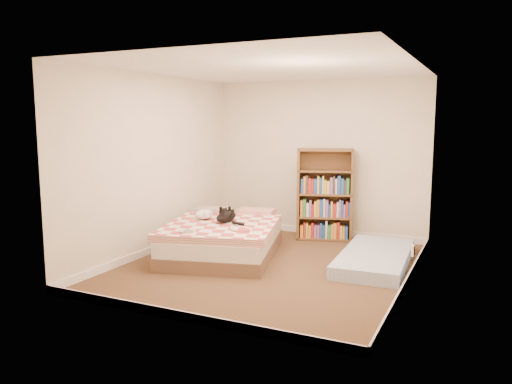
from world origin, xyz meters
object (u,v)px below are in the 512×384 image
at_px(black_cat, 228,216).
at_px(white_dog, 204,215).
at_px(bed, 225,238).
at_px(bookshelf, 325,206).
at_px(floor_mattress, 375,258).

bearing_deg(black_cat, white_dog, 143.33).
bearing_deg(white_dog, black_cat, -8.56).
distance_m(bed, bookshelf, 1.80).
xyz_separation_m(bed, black_cat, (0.04, 0.01, 0.31)).
height_order(bookshelf, floor_mattress, bookshelf).
bearing_deg(white_dog, bed, -9.75).
distance_m(bed, white_dog, 0.45).
distance_m(black_cat, white_dog, 0.38).
relative_size(bed, white_dog, 7.29).
xyz_separation_m(floor_mattress, white_dog, (-2.34, -0.42, 0.46)).
xyz_separation_m(floor_mattress, black_cat, (-1.96, -0.42, 0.47)).
relative_size(bed, floor_mattress, 1.23).
bearing_deg(bookshelf, floor_mattress, -62.65).
distance_m(floor_mattress, black_cat, 2.06).
bearing_deg(black_cat, bed, 152.46).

